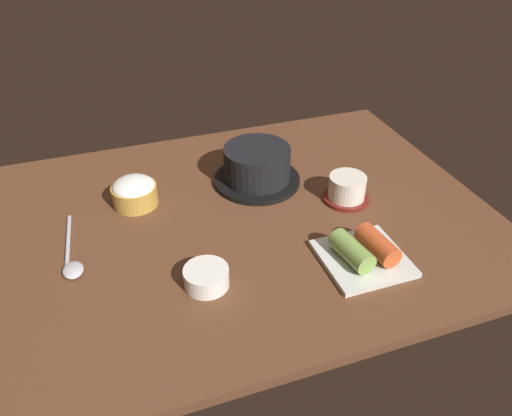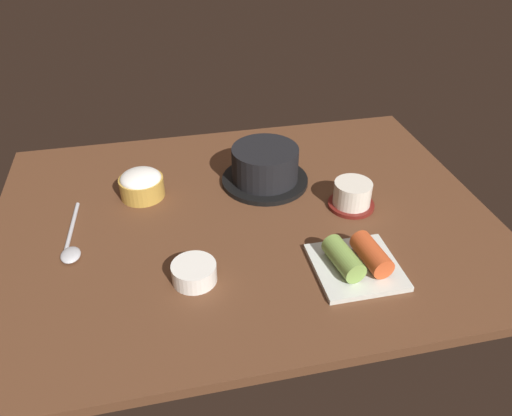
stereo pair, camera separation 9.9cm
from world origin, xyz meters
TOP-DOWN VIEW (x-y plane):
  - dining_table at (0.00, 0.00)cm, footprint 100.00×76.00cm
  - stone_pot at (6.98, 11.54)cm, footprint 19.23×19.23cm
  - rice_bowl at (-19.90, 11.87)cm, footprint 9.41×9.41cm
  - tea_cup_with_saucer at (22.44, -1.42)cm, footprint 9.64×9.64cm
  - kimchi_plate at (16.18, -19.95)cm, footprint 14.81×14.81cm
  - side_bowl_near at (-12.03, -16.62)cm, footprint 7.77×7.77cm
  - spoon at (-33.58, -3.20)cm, footprint 3.60×19.41cm

SIDE VIEW (x-z plane):
  - dining_table at x=0.00cm, z-range 0.00..2.00cm
  - spoon at x=-33.58cm, z-range 1.94..3.29cm
  - side_bowl_near at x=-12.03cm, z-range 2.13..5.52cm
  - kimchi_plate at x=16.18cm, z-range 1.41..6.39cm
  - tea_cup_with_saucer at x=22.44cm, z-range 1.95..7.66cm
  - rice_bowl at x=-19.90cm, z-range 2.03..8.01cm
  - stone_pot at x=6.98cm, z-range 1.89..10.41cm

